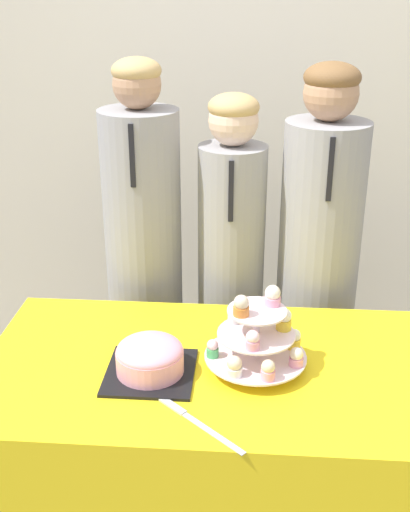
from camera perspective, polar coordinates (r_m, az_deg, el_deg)
wall_back at (r=2.99m, az=4.08°, el=14.96°), size 9.00×0.06×2.70m
table at (r=2.17m, az=2.90°, el=-17.76°), size 1.56×0.77×0.73m
round_cake at (r=1.89m, az=-4.93°, el=-8.99°), size 0.26×0.26×0.11m
cake_knife at (r=1.75m, az=-1.65°, el=-13.99°), size 0.24×0.22×0.01m
cupcake_stand at (r=1.89m, az=4.63°, el=-7.13°), size 0.30×0.30×0.25m
student_0 at (r=2.53m, az=-5.38°, el=-1.41°), size 0.29×0.30×1.55m
student_1 at (r=2.51m, az=2.29°, el=-2.47°), size 0.25×0.26×1.43m
student_2 at (r=2.51m, az=9.91°, el=-1.91°), size 0.31×0.31×1.54m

